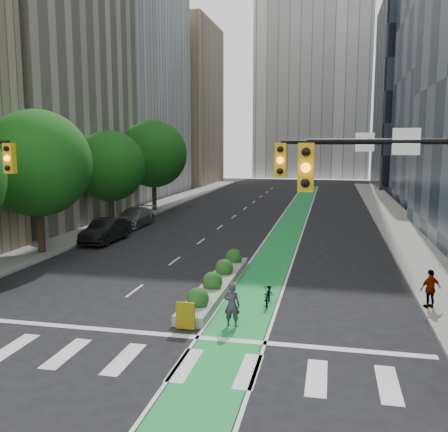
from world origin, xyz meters
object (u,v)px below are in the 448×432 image
at_px(parked_car_left_mid, 106,231).
at_px(bicycle, 269,293).
at_px(median_planter, 218,282).
at_px(parked_car_left_far, 134,217).
at_px(pedestrian_far, 431,289).
at_px(cyclist, 232,305).

bearing_deg(parked_car_left_mid, bicycle, -39.43).
bearing_deg(parked_car_left_mid, median_planter, -41.53).
height_order(parked_car_left_far, pedestrian_far, pedestrian_far).
relative_size(parked_car_left_mid, pedestrian_far, 3.11).
bearing_deg(pedestrian_far, bicycle, -23.31).
relative_size(bicycle, parked_car_left_far, 0.33).
bearing_deg(bicycle, pedestrian_far, 0.87).
bearing_deg(pedestrian_far, parked_car_left_mid, -55.51).
height_order(bicycle, parked_car_left_far, parked_car_left_far).
xyz_separation_m(parked_car_left_mid, parked_car_left_far, (-0.64, 6.60, -0.04)).
xyz_separation_m(median_planter, parked_car_left_far, (-10.67, 15.89, 0.39)).
distance_m(parked_car_left_mid, pedestrian_far, 21.80).
height_order(bicycle, pedestrian_far, pedestrian_far).
distance_m(bicycle, pedestrian_far, 6.55).
bearing_deg(median_planter, pedestrian_far, -7.28).
height_order(cyclist, pedestrian_far, pedestrian_far).
height_order(cyclist, parked_car_left_far, cyclist).
relative_size(median_planter, cyclist, 6.20).
bearing_deg(bicycle, parked_car_left_far, 124.54).
bearing_deg(parked_car_left_far, pedestrian_far, -40.00).
xyz_separation_m(parked_car_left_far, pedestrian_far, (19.77, -17.06, 0.17)).
xyz_separation_m(median_planter, bicycle, (2.59, -1.56, 0.08)).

